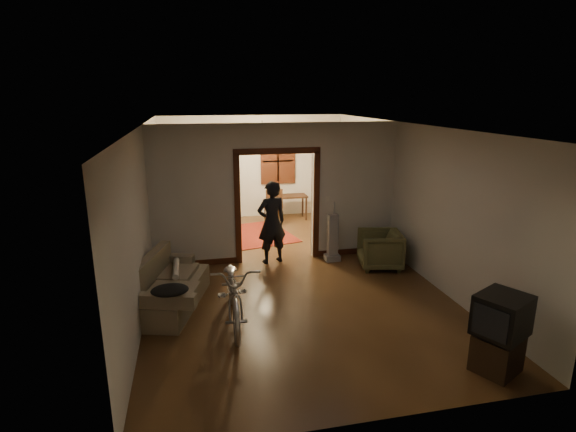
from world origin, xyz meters
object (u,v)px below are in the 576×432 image
object	(u,v)px
armchair	(380,250)
locker	(204,192)
person	(272,222)
desk	(290,207)
bicycle	(234,290)
sofa	(170,282)

from	to	relation	value
armchair	locker	bearing A→B (deg)	-128.58
person	locker	xyz separation A→B (m)	(-1.22, 3.22, 0.01)
locker	desk	world-z (taller)	locker
bicycle	desk	size ratio (longest dim) A/B	2.18
sofa	locker	bearing A→B (deg)	97.83
person	desk	world-z (taller)	person
armchair	person	size ratio (longest dim) A/B	0.48
bicycle	desk	distance (m)	5.87
locker	sofa	bearing A→B (deg)	-93.53
armchair	locker	distance (m)	5.15
sofa	desk	distance (m)	5.65
desk	sofa	bearing A→B (deg)	-116.39
person	locker	bearing A→B (deg)	-83.67
bicycle	locker	distance (m)	5.58
sofa	locker	world-z (taller)	locker
person	locker	world-z (taller)	locker
bicycle	armchair	xyz separation A→B (m)	(3.03, 1.61, -0.14)
bicycle	person	world-z (taller)	person
locker	bicycle	bearing A→B (deg)	-82.55
bicycle	sofa	bearing A→B (deg)	144.54
sofa	person	xyz separation A→B (m)	(1.96, 1.62, 0.42)
person	desk	size ratio (longest dim) A/B	1.90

